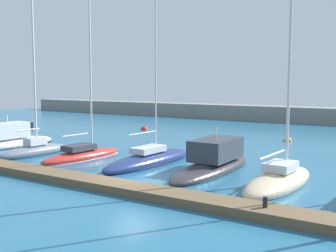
{
  "coord_description": "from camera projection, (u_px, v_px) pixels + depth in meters",
  "views": [
    {
      "loc": [
        13.78,
        -17.71,
        5.55
      ],
      "look_at": [
        -2.14,
        6.97,
        2.45
      ],
      "focal_mm": 44.07,
      "sensor_mm": 36.0,
      "label": 1
    }
  ],
  "objects": [
    {
      "name": "ground_plane",
      "position": [
        132.0,
        183.0,
        22.81
      ],
      "size": [
        120.0,
        120.0,
        0.0
      ],
      "primitive_type": "plane",
      "color": "#236084"
    },
    {
      "name": "motorboat_charcoal_fifth",
      "position": [
        213.0,
        162.0,
        26.01
      ],
      "size": [
        2.59,
        9.6,
        3.19
      ],
      "rotation": [
        0.0,
        0.0,
        1.58
      ],
      "color": "#2D2D33",
      "rests_on": "ground_plane"
    },
    {
      "name": "dock_pier",
      "position": [
        113.0,
        186.0,
        21.45
      ],
      "size": [
        38.92,
        1.66,
        0.42
      ],
      "primitive_type": "cube",
      "color": "brown",
      "rests_on": "ground_plane"
    },
    {
      "name": "mooring_buoy_red",
      "position": [
        144.0,
        130.0,
        48.47
      ],
      "size": [
        0.85,
        0.85,
        0.85
      ],
      "primitive_type": "sphere",
      "color": "red",
      "rests_on": "ground_plane"
    },
    {
      "name": "sailboat_slate_second",
      "position": [
        35.0,
        148.0,
        31.58
      ],
      "size": [
        1.71,
        6.1,
        13.4
      ],
      "rotation": [
        0.0,
        0.0,
        1.53
      ],
      "color": "slate",
      "rests_on": "ground_plane"
    },
    {
      "name": "sailboat_red_third",
      "position": [
        82.0,
        154.0,
        30.01
      ],
      "size": [
        2.42,
        7.26,
        14.5
      ],
      "rotation": [
        0.0,
        0.0,
        1.49
      ],
      "color": "#B72D28",
      "rests_on": "ground_plane"
    },
    {
      "name": "sailboat_navy_fourth",
      "position": [
        149.0,
        159.0,
        28.12
      ],
      "size": [
        2.53,
        9.09,
        19.99
      ],
      "rotation": [
        0.0,
        0.0,
        1.53
      ],
      "color": "navy",
      "rests_on": "ground_plane"
    },
    {
      "name": "mooring_buoy_orange",
      "position": [
        288.0,
        141.0,
        39.12
      ],
      "size": [
        0.8,
        0.8,
        0.8
      ],
      "primitive_type": "sphere",
      "color": "orange",
      "rests_on": "ground_plane"
    },
    {
      "name": "breakwater_seawall",
      "position": [
        314.0,
        115.0,
        56.9
      ],
      "size": [
        108.0,
        3.52,
        2.15
      ],
      "primitive_type": "cube",
      "color": "gray",
      "rests_on": "ground_plane"
    },
    {
      "name": "dock_bollard",
      "position": [
        265.0,
        202.0,
        17.0
      ],
      "size": [
        0.2,
        0.2,
        0.44
      ],
      "primitive_type": "cylinder",
      "color": "black",
      "rests_on": "dock_pier"
    },
    {
      "name": "sailboat_sand_sixth",
      "position": [
        279.0,
        180.0,
        22.18
      ],
      "size": [
        2.66,
        7.75,
        12.08
      ],
      "rotation": [
        0.0,
        0.0,
        1.52
      ],
      "color": "beige",
      "rests_on": "ground_plane"
    },
    {
      "name": "motorboat_ivory_nearest",
      "position": [
        12.0,
        140.0,
        35.79
      ],
      "size": [
        2.33,
        8.54,
        3.16
      ],
      "rotation": [
        0.0,
        0.0,
        1.54
      ],
      "color": "silver",
      "rests_on": "ground_plane"
    }
  ]
}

